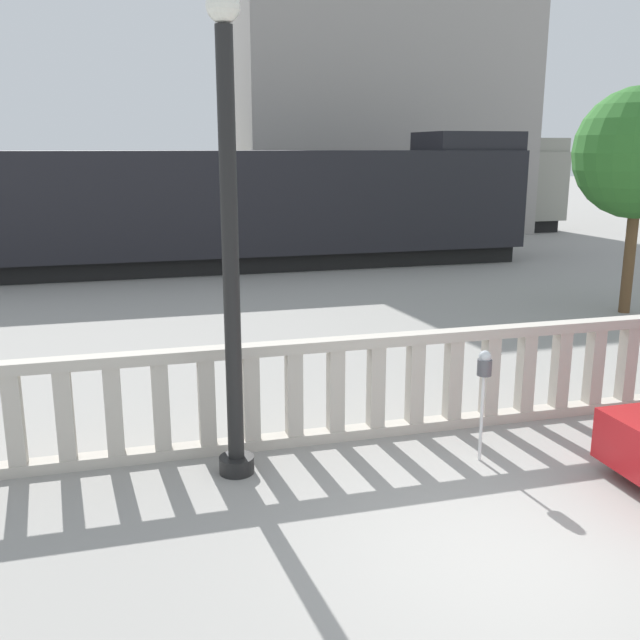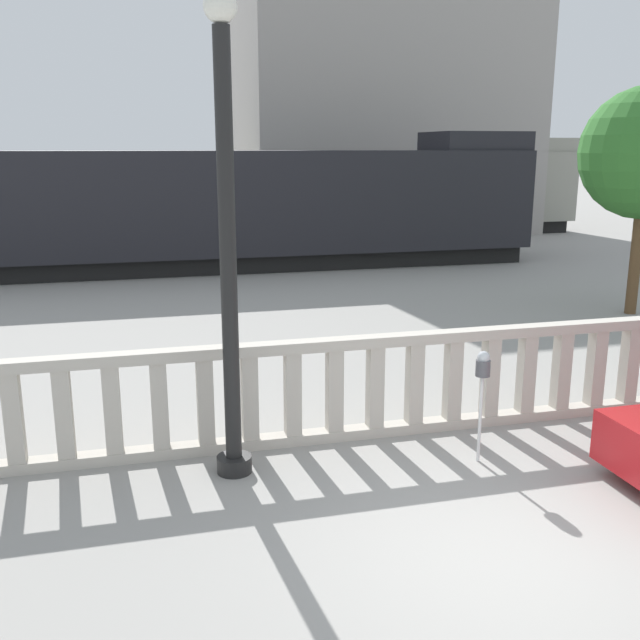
{
  "view_description": "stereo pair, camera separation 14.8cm",
  "coord_description": "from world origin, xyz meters",
  "px_view_note": "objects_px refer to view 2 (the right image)",
  "views": [
    {
      "loc": [
        -3.37,
        -5.35,
        3.77
      ],
      "look_at": [
        -0.77,
        4.11,
        1.4
      ],
      "focal_mm": 40.0,
      "sensor_mm": 36.0,
      "label": 1
    },
    {
      "loc": [
        -3.23,
        -5.38,
        3.77
      ],
      "look_at": [
        -0.77,
        4.11,
        1.4
      ],
      "focal_mm": 40.0,
      "sensor_mm": 36.0,
      "label": 2
    }
  ],
  "objects_px": {
    "parking_meter": "(483,373)",
    "train_near": "(219,208)",
    "lamppost": "(228,244)",
    "train_far": "(319,193)"
  },
  "relations": [
    {
      "from": "train_far",
      "to": "lamppost",
      "type": "bearing_deg",
      "value": -106.99
    },
    {
      "from": "train_near",
      "to": "train_far",
      "type": "xyz_separation_m",
      "value": [
        5.09,
        7.17,
        -0.05
      ]
    },
    {
      "from": "parking_meter",
      "to": "train_near",
      "type": "bearing_deg",
      "value": 95.14
    },
    {
      "from": "train_far",
      "to": "train_near",
      "type": "bearing_deg",
      "value": -125.38
    },
    {
      "from": "train_near",
      "to": "train_far",
      "type": "relative_size",
      "value": 0.87
    },
    {
      "from": "parking_meter",
      "to": "train_near",
      "type": "distance_m",
      "value": 15.25
    },
    {
      "from": "lamppost",
      "to": "parking_meter",
      "type": "relative_size",
      "value": 3.8
    },
    {
      "from": "parking_meter",
      "to": "train_near",
      "type": "height_order",
      "value": "train_near"
    },
    {
      "from": "train_near",
      "to": "train_far",
      "type": "height_order",
      "value": "train_near"
    },
    {
      "from": "lamppost",
      "to": "parking_meter",
      "type": "xyz_separation_m",
      "value": [
        2.96,
        -0.45,
        -1.6
      ]
    }
  ]
}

